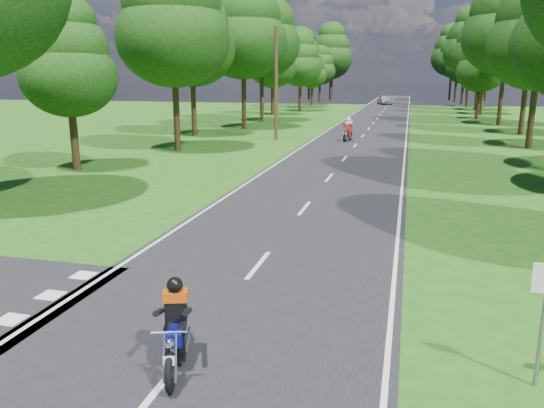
# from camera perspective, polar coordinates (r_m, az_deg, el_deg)

# --- Properties ---
(ground) EXTENTS (160.00, 160.00, 0.00)m
(ground) POSITION_cam_1_polar(r_m,az_deg,el_deg) (11.47, -4.25, -10.00)
(ground) COLOR #195313
(ground) RESTS_ON ground
(main_road) EXTENTS (7.00, 140.00, 0.02)m
(main_road) POSITION_cam_1_polar(r_m,az_deg,el_deg) (60.21, 11.23, 9.01)
(main_road) COLOR black
(main_road) RESTS_ON ground
(road_markings) EXTENTS (7.40, 140.00, 0.01)m
(road_markings) POSITION_cam_1_polar(r_m,az_deg,el_deg) (58.36, 10.98, 8.89)
(road_markings) COLOR silver
(road_markings) RESTS_ON main_road
(treeline) EXTENTS (40.00, 115.35, 14.78)m
(treeline) POSITION_cam_1_polar(r_m,az_deg,el_deg) (70.13, 13.28, 16.27)
(treeline) COLOR black
(treeline) RESTS_ON ground
(telegraph_pole) EXTENTS (1.20, 0.26, 8.00)m
(telegraph_pole) POSITION_cam_1_polar(r_m,az_deg,el_deg) (39.10, 0.46, 12.87)
(telegraph_pole) COLOR #382616
(telegraph_pole) RESTS_ON ground
(rider_near_blue) EXTENTS (1.08, 1.83, 1.45)m
(rider_near_blue) POSITION_cam_1_polar(r_m,az_deg,el_deg) (8.78, -10.41, -12.58)
(rider_near_blue) COLOR #0C0E8A
(rider_near_blue) RESTS_ON main_road
(rider_far_red) EXTENTS (0.92, 2.08, 1.68)m
(rider_far_red) POSITION_cam_1_polar(r_m,az_deg,el_deg) (38.76, 8.17, 7.96)
(rider_far_red) COLOR #A80C10
(rider_far_red) RESTS_ON main_road
(distant_car) EXTENTS (2.87, 4.76, 1.52)m
(distant_car) POSITION_cam_1_polar(r_m,az_deg,el_deg) (90.61, 12.01, 10.92)
(distant_car) COLOR #B0B2B7
(distant_car) RESTS_ON main_road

